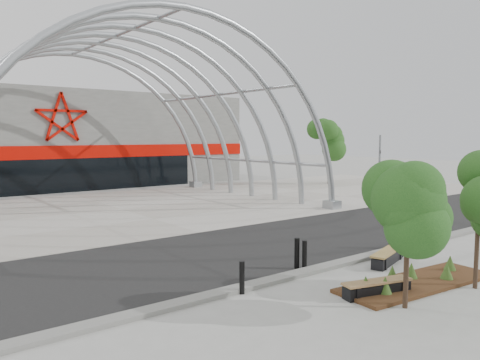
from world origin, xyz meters
name	(u,v)px	position (x,y,z in m)	size (l,w,h in m)	color
ground	(315,268)	(0.00, 0.00, 0.00)	(140.00, 140.00, 0.00)	gray
road	(248,248)	(0.00, 3.50, 0.01)	(140.00, 7.00, 0.02)	black
forecourt	(120,209)	(0.00, 15.50, 0.02)	(60.00, 17.00, 0.04)	#A49E93
kerb	(321,268)	(0.00, -0.25, 0.06)	(60.00, 0.50, 0.12)	slate
arena_building	(36,140)	(0.00, 33.45, 3.99)	(34.00, 15.24, 8.00)	slate
vault_canopy	(120,209)	(0.00, 15.50, 0.02)	(20.80, 15.80, 20.36)	#9EA3A8
planting_bed	(415,280)	(1.04, -2.97, 0.13)	(5.46, 2.15, 0.56)	#321D0E
signal_pole	(379,169)	(13.12, 7.00, 2.29)	(0.25, 0.62, 4.38)	gray
street_tree_0	(409,193)	(-0.83, -3.84, 2.90)	(1.77, 1.77, 4.04)	black
street_tree_1	(479,198)	(2.09, -4.19, 2.59)	(1.52, 1.52, 3.60)	black
bench_0	(377,288)	(-0.65, -2.88, 0.21)	(2.09, 0.97, 0.43)	black
bench_1	(388,257)	(2.35, -1.12, 0.22)	(2.22, 1.09, 0.46)	black
bollard_0	(242,278)	(-3.43, -0.51, 0.45)	(0.14, 0.14, 0.90)	black
bollard_1	(297,253)	(-0.53, 0.31, 0.51)	(0.16, 0.16, 1.02)	black
bollard_2	(305,255)	(-0.40, 0.08, 0.48)	(0.15, 0.15, 0.95)	black
bollard_3	(403,242)	(3.64, -0.87, 0.53)	(0.17, 0.17, 1.06)	black
bollard_4	(391,235)	(4.24, 0.05, 0.55)	(0.18, 0.18, 1.10)	black
bg_tree_1	(329,137)	(21.00, 18.00, 4.25)	(2.70, 2.70, 5.91)	black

